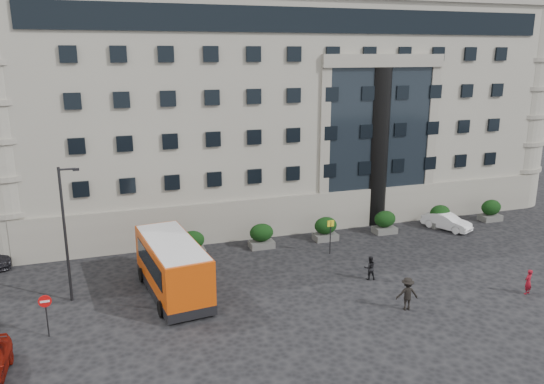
{
  "coord_description": "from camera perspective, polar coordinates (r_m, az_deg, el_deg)",
  "views": [
    {
      "loc": [
        -9.93,
        -27.74,
        14.05
      ],
      "look_at": [
        1.07,
        4.97,
        5.0
      ],
      "focal_mm": 35.0,
      "sensor_mm": 36.0,
      "label": 1
    }
  ],
  "objects": [
    {
      "name": "no_entry_sign",
      "position": [
        29.6,
        -23.17,
        -11.34
      ],
      "size": [
        0.64,
        0.16,
        2.32
      ],
      "color": "#262628",
      "rests_on": "ground"
    },
    {
      "name": "parked_car_d",
      "position": [
        43.62,
        -26.87,
        -4.7
      ],
      "size": [
        2.9,
        5.62,
        1.51
      ],
      "primitive_type": "imported",
      "rotation": [
        0.0,
        0.0,
        -0.07
      ],
      "color": "black",
      "rests_on": "ground"
    },
    {
      "name": "ground",
      "position": [
        32.65,
        1.02,
        -10.8
      ],
      "size": [
        120.0,
        120.0,
        0.0
      ],
      "primitive_type": "plane",
      "color": "black",
      "rests_on": "ground"
    },
    {
      "name": "hedge_e",
      "position": [
        46.37,
        17.6,
        -2.45
      ],
      "size": [
        1.8,
        1.26,
        1.84
      ],
      "color": "#545451",
      "rests_on": "ground"
    },
    {
      "name": "pedestrian_c",
      "position": [
        31.26,
        14.34,
        -10.55
      ],
      "size": [
        1.37,
        0.98,
        1.92
      ],
      "primitive_type": "imported",
      "rotation": [
        0.0,
        0.0,
        2.91
      ],
      "color": "black",
      "rests_on": "ground"
    },
    {
      "name": "entrance_column",
      "position": [
        44.56,
        11.25,
        4.66
      ],
      "size": [
        1.8,
        1.8,
        13.0
      ],
      "primitive_type": "cylinder",
      "color": "black",
      "rests_on": "ground"
    },
    {
      "name": "pedestrian_a",
      "position": [
        35.69,
        25.85,
        -8.69
      ],
      "size": [
        0.65,
        0.51,
        1.56
      ],
      "primitive_type": "imported",
      "rotation": [
        0.0,
        0.0,
        3.41
      ],
      "color": "maroon",
      "rests_on": "ground"
    },
    {
      "name": "red_truck",
      "position": [
        45.07,
        -25.29,
        -3.21
      ],
      "size": [
        3.08,
        5.01,
        2.51
      ],
      "rotation": [
        0.0,
        0.0,
        -0.24
      ],
      "color": "maroon",
      "rests_on": "ground"
    },
    {
      "name": "street_lamp",
      "position": [
        32.3,
        -21.29,
        -3.79
      ],
      "size": [
        1.16,
        0.18,
        8.0
      ],
      "color": "#262628",
      "rests_on": "ground"
    },
    {
      "name": "hedge_d",
      "position": [
        43.58,
        12.04,
        -3.16
      ],
      "size": [
        1.8,
        1.26,
        1.84
      ],
      "color": "#545451",
      "rests_on": "ground"
    },
    {
      "name": "civic_building",
      "position": [
        52.48,
        -0.83,
        9.17
      ],
      "size": [
        44.0,
        24.0,
        18.0
      ],
      "primitive_type": "cube",
      "color": "gray",
      "rests_on": "ground"
    },
    {
      "name": "hedge_b",
      "position": [
        39.49,
        -1.13,
        -4.72
      ],
      "size": [
        1.8,
        1.26,
        1.84
      ],
      "color": "#545451",
      "rests_on": "ground"
    },
    {
      "name": "white_taxi",
      "position": [
        45.9,
        18.27,
        -3.03
      ],
      "size": [
        3.02,
        4.22,
        1.32
      ],
      "primitive_type": "imported",
      "rotation": [
        0.0,
        0.0,
        0.46
      ],
      "color": "white",
      "rests_on": "ground"
    },
    {
      "name": "hedge_a",
      "position": [
        38.35,
        -8.6,
        -5.49
      ],
      "size": [
        1.8,
        1.26,
        1.84
      ],
      "color": "#545451",
      "rests_on": "ground"
    },
    {
      "name": "bus_stop_sign",
      "position": [
        38.24,
        6.31,
        -4.19
      ],
      "size": [
        0.5,
        0.08,
        2.52
      ],
      "color": "#262628",
      "rests_on": "ground"
    },
    {
      "name": "minibus",
      "position": [
        32.39,
        -10.66,
        -7.74
      ],
      "size": [
        3.66,
        8.24,
        3.33
      ],
      "rotation": [
        0.0,
        0.0,
        0.11
      ],
      "color": "#C44109",
      "rests_on": "ground"
    },
    {
      "name": "hedge_c",
      "position": [
        41.26,
        5.79,
        -3.93
      ],
      "size": [
        1.8,
        1.26,
        1.84
      ],
      "color": "#545451",
      "rests_on": "ground"
    },
    {
      "name": "hedge_f",
      "position": [
        49.55,
        22.48,
        -1.81
      ],
      "size": [
        1.8,
        1.26,
        1.84
      ],
      "color": "#545451",
      "rests_on": "ground"
    },
    {
      "name": "pedestrian_b",
      "position": [
        34.73,
        10.46,
        -8.02
      ],
      "size": [
        0.85,
        0.71,
        1.57
      ],
      "primitive_type": "imported",
      "rotation": [
        0.0,
        0.0,
        2.98
      ],
      "color": "black",
      "rests_on": "ground"
    }
  ]
}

